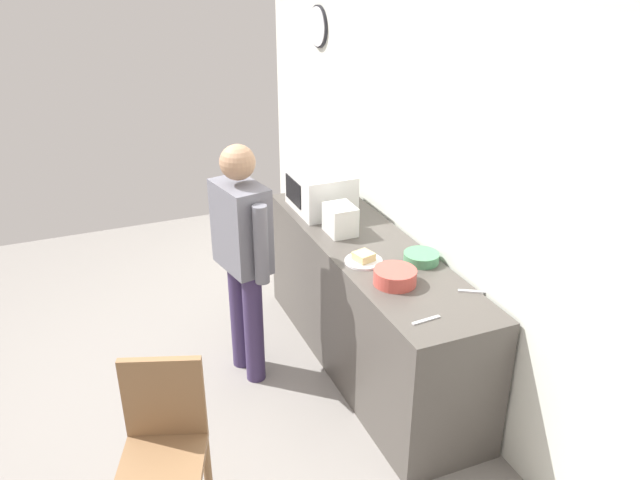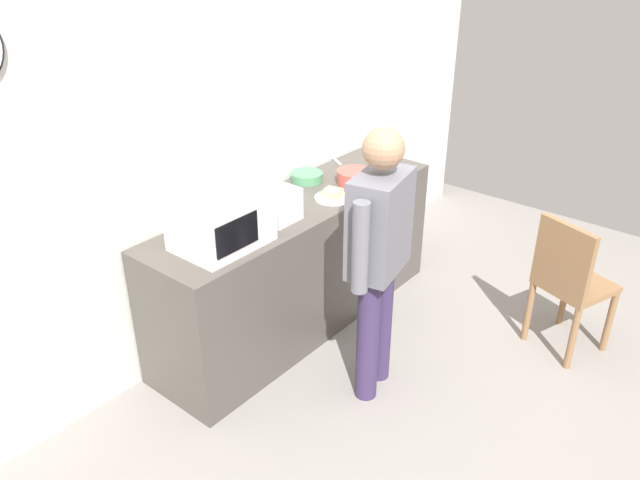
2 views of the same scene
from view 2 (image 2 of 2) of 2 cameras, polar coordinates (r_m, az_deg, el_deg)
ground_plane at (r=3.92m, az=11.29°, el=-14.18°), size 6.00×6.00×0.00m
back_wall at (r=4.10m, az=-7.03°, el=9.31°), size 5.40×0.13×2.60m
kitchen_counter at (r=4.26m, az=-1.95°, el=-2.19°), size 2.25×0.62×0.92m
microwave at (r=3.50m, az=-9.03°, el=1.75°), size 0.50×0.39×0.30m
sandwich_plate at (r=4.09m, az=1.14°, el=4.04°), size 0.24×0.24×0.07m
salad_bowl at (r=4.34m, az=3.21°, el=5.77°), size 0.25×0.25×0.09m
cereal_bowl at (r=4.37m, az=-1.21°, el=5.79°), size 0.22×0.22×0.06m
toaster at (r=3.77m, az=-3.65°, el=3.17°), size 0.22×0.18×0.20m
fork_utensil at (r=4.66m, az=6.67°, el=6.63°), size 0.03×0.17×0.01m
spoon_utensil at (r=4.75m, az=1.48°, el=7.25°), size 0.10×0.16×0.01m
person_standing at (r=3.43m, az=5.37°, el=-0.74°), size 0.58×0.32×1.64m
wooden_chair at (r=4.25m, az=21.76°, el=-3.45°), size 0.51×0.51×0.94m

